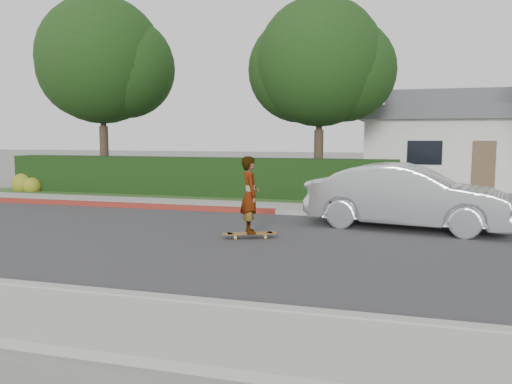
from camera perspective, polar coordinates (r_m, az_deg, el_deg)
ground at (r=11.19m, az=-7.65°, el=-5.47°), size 120.00×120.00×0.00m
road at (r=11.19m, az=-7.65°, el=-5.45°), size 60.00×8.00×0.01m
curb_near at (r=7.71m, az=-20.04°, el=-10.74°), size 60.00×0.20×0.15m
sidewalk_near at (r=7.04m, az=-24.41°, el=-12.70°), size 60.00×1.60×0.12m
curb_far at (r=14.97m, az=-1.43°, el=-2.10°), size 60.00×0.20×0.15m
curb_red_section at (r=17.11m, az=-17.65°, el=-1.32°), size 12.00×0.21×0.15m
sidewalk_far at (r=15.83m, az=-0.47°, el=-1.69°), size 60.00×1.60×0.12m
planting_strip at (r=17.36m, az=1.00°, el=-1.00°), size 60.00×1.60×0.10m
hedge at (r=18.82m, az=-7.40°, el=1.67°), size 15.00×1.00×1.50m
flowering_shrub at (r=22.19m, az=-24.77°, el=0.77°), size 1.40×1.00×0.90m
tree_left at (r=22.38m, az=-17.02°, el=13.78°), size 5.99×5.21×8.00m
tree_center at (r=19.62m, az=7.35°, el=14.02°), size 5.66×4.84×7.44m
house at (r=26.30m, az=23.77°, el=5.46°), size 10.60×8.60×4.30m
skateboard at (r=11.25m, az=-0.69°, el=-4.79°), size 1.25×0.72×0.12m
skateboarder at (r=11.11m, az=-0.70°, el=-0.33°), size 0.65×0.75×1.72m
car_silver at (r=12.90m, az=16.90°, el=-0.51°), size 5.09×2.51×1.60m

